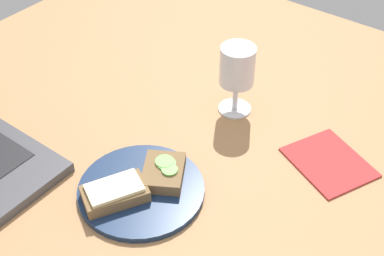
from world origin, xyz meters
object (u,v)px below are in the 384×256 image
object	(u,v)px
wine_glass	(237,69)
napkin	(329,162)
plate	(141,190)
sandwich_with_cucumber	(164,172)
sandwich_with_cheese	(117,194)

from	to	relation	value
wine_glass	napkin	size ratio (longest dim) A/B	1.01
plate	wine_glass	world-z (taller)	wine_glass
sandwich_with_cucumber	wine_glass	world-z (taller)	wine_glass
plate	sandwich_with_cheese	size ratio (longest dim) A/B	1.77
sandwich_with_cheese	napkin	bearing A→B (deg)	-38.10
plate	sandwich_with_cheese	xyz separation A→B (cm)	(-4.58, 1.51, 1.98)
plate	napkin	size ratio (longest dim) A/B	1.50
sandwich_with_cucumber	plate	bearing A→B (deg)	161.99
plate	sandwich_with_cucumber	world-z (taller)	sandwich_with_cucumber
plate	wine_glass	distance (cm)	31.97
sandwich_with_cheese	wine_glass	xyz separation A→B (cm)	(34.98, -1.47, 7.93)
sandwich_with_cheese	wine_glass	size ratio (longest dim) A/B	0.84
plate	wine_glass	xyz separation A→B (cm)	(30.39, 0.04, 9.92)
plate	napkin	bearing A→B (deg)	-40.69
wine_glass	napkin	xyz separation A→B (cm)	(-2.86, -23.71, -10.31)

